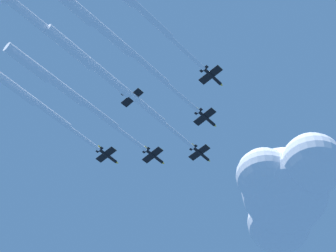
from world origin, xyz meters
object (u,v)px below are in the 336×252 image
jet_starboard_inner (108,34)px  jet_port_outer (24,12)px  jet_lead (107,76)px  jet_port_inner (63,88)px  jet_port_mid (14,88)px

jet_starboard_inner → jet_port_outer: bearing=-98.3°
jet_lead → jet_port_outer: (11.58, -31.09, 0.41)m
jet_port_inner → jet_lead: bearing=49.8°
jet_lead → jet_starboard_inner: size_ratio=1.01×
jet_port_inner → jet_port_mid: size_ratio=1.01×
jet_port_inner → jet_starboard_inner: size_ratio=0.93×
jet_lead → jet_port_inner: 15.17m
jet_port_mid → jet_port_outer: (28.45, -4.89, 0.51)m
jet_starboard_inner → jet_port_mid: 38.31m
jet_lead → jet_port_inner: (-9.77, -11.57, -0.84)m
jet_lead → jet_port_mid: size_ratio=1.10×
jet_port_mid → jet_port_outer: size_ratio=0.92×
jet_lead → jet_port_outer: 33.18m
jet_lead → jet_port_inner: size_ratio=1.08×
jet_port_mid → jet_starboard_inner: bearing=32.8°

